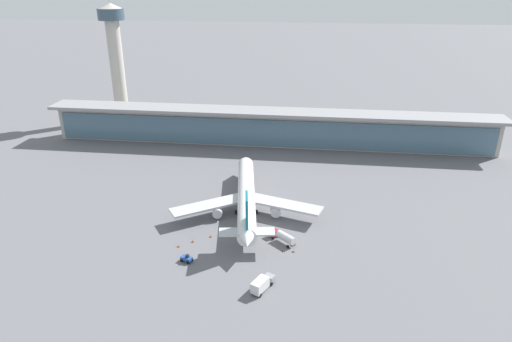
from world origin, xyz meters
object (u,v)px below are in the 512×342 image
Objects in this scene: control_tower at (115,52)px; safety_cone_echo at (210,236)px; safety_cone_alpha at (284,250)px; safety_cone_delta at (178,246)px; service_truck_under_wing_grey at (262,284)px; airliner_on_stand at (246,197)px; service_truck_near_nose_blue at (187,259)px; safety_cone_charlie at (293,251)px; service_truck_mid_apron_red at (283,237)px; safety_cone_bravo at (193,241)px.

control_tower reaches higher than safety_cone_echo.
safety_cone_delta is at bearing -177.26° from safety_cone_alpha.
safety_cone_delta is at bearing 147.75° from service_truck_under_wing_grey.
airliner_on_stand is at bearing 64.30° from safety_cone_echo.
service_truck_near_nose_blue is 24.72m from safety_cone_alpha.
airliner_on_stand reaches higher than safety_cone_charlie.
service_truck_mid_apron_red is at bearing -52.38° from airliner_on_stand.
service_truck_under_wing_grey reaches higher than safety_cone_charlie.
airliner_on_stand is at bearing 55.43° from safety_cone_delta.
service_truck_near_nose_blue reaches higher than safety_cone_echo.
service_truck_near_nose_blue reaches higher than safety_cone_charlie.
service_truck_near_nose_blue is 4.68× the size of safety_cone_charlie.
control_tower is at bearing 129.83° from service_truck_mid_apron_red.
safety_cone_bravo is at bearing 176.87° from safety_cone_charlie.
safety_cone_alpha is 24.43m from safety_cone_bravo.
service_truck_mid_apron_red is 5.52m from safety_cone_charlie.
service_truck_near_nose_blue is at bearing -152.47° from service_truck_mid_apron_red.
safety_cone_charlie is 23.13m from safety_cone_echo.
safety_cone_alpha is 1.00× the size of safety_cone_bravo.
safety_cone_alpha is at bearing 77.03° from service_truck_under_wing_grey.
control_tower is 84.28× the size of safety_cone_alpha.
safety_cone_charlie and safety_cone_echo have the same top height.
service_truck_near_nose_blue is 27.12m from safety_cone_charlie.
safety_cone_delta is at bearing -141.35° from safety_cone_echo.
service_truck_near_nose_blue is 4.68× the size of safety_cone_alpha.
safety_cone_delta is (-3.94, 6.25, -0.56)m from service_truck_near_nose_blue.
safety_cone_delta is at bearing -61.44° from control_tower.
service_truck_mid_apron_red is at bearing 7.08° from safety_cone_bravo.
airliner_on_stand is 17.67× the size of service_truck_near_nose_blue.
safety_cone_charlie is at bearing 16.24° from service_truck_near_nose_blue.
safety_cone_delta is (-3.09, -2.81, 0.00)m from safety_cone_bravo.
control_tower is at bearing 123.78° from service_truck_under_wing_grey.
safety_cone_echo is (-7.57, -15.73, -4.54)m from airliner_on_stand.
service_truck_near_nose_blue reaches higher than safety_cone_alpha.
control_tower is 129.07m from safety_cone_delta.
safety_cone_delta and safety_cone_echo have the same top height.
safety_cone_alpha and safety_cone_delta have the same top height.
safety_cone_bravo is 1.00× the size of safety_cone_delta.
service_truck_near_nose_blue is 21.63m from service_truck_under_wing_grey.
safety_cone_alpha is at bearing -84.08° from service_truck_mid_apron_red.
service_truck_mid_apron_red is 24.14m from safety_cone_bravo.
safety_cone_alpha is 20.69m from safety_cone_echo.
control_tower is at bearing 129.60° from safety_cone_charlie.
safety_cone_bravo is at bearing 139.26° from service_truck_under_wing_grey.
service_truck_mid_apron_red is (3.29, 20.74, 0.02)m from service_truck_under_wing_grey.
airliner_on_stand is at bearing 57.90° from safety_cone_bravo.
service_truck_under_wing_grey is 26.54m from safety_cone_echo.
service_truck_near_nose_blue is 7.41m from safety_cone_delta.
safety_cone_alpha is at bearing -12.60° from safety_cone_echo.
airliner_on_stand reaches higher than safety_cone_echo.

